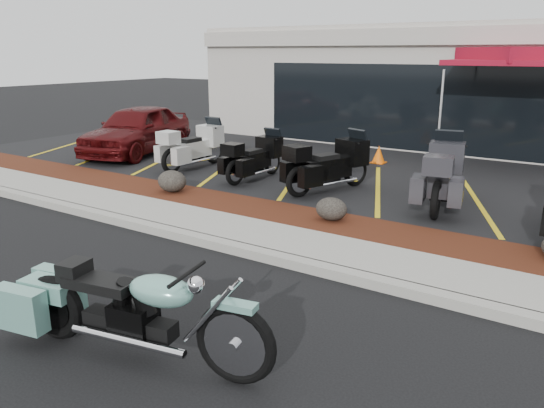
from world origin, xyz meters
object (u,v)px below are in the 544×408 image
Objects in this scene: hero_cruiser at (235,332)px; popup_canopy at (521,58)px; touring_white at (214,140)px; traffic_cone at (379,154)px; parked_car at (137,129)px.

popup_canopy reaches higher than hero_cruiser.
popup_canopy is at bearing 77.70° from hero_cruiser.
touring_white is 8.54m from popup_canopy.
hero_cruiser is 6.68× the size of traffic_cone.
traffic_cone is at bearing 94.18° from hero_cruiser.
popup_canopy reaches higher than traffic_cone.
hero_cruiser is 10.13m from touring_white.
popup_canopy reaches higher than touring_white.
hero_cruiser is 1.44× the size of touring_white.
traffic_cone is (3.84, 2.57, -0.41)m from touring_white.
parked_car is at bearing -158.45° from traffic_cone.
parked_car is 11.05m from popup_canopy.
parked_car reaches higher than hero_cruiser.
parked_car is at bearing 130.51° from hero_cruiser.
popup_canopy reaches higher than parked_car.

